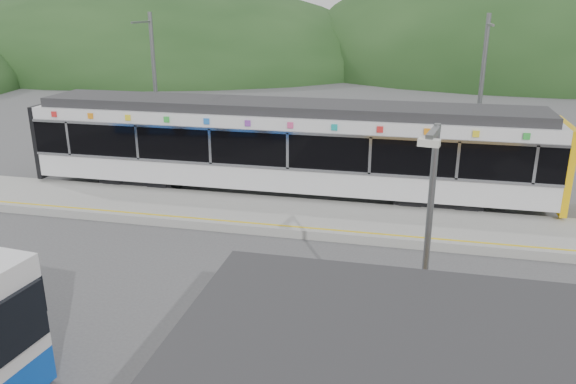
# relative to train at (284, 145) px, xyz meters

# --- Properties ---
(ground) EXTENTS (120.00, 120.00, 0.00)m
(ground) POSITION_rel_train_xyz_m (0.42, -6.00, -2.06)
(ground) COLOR #4C4C4F
(ground) RESTS_ON ground
(hills) EXTENTS (146.00, 149.00, 26.00)m
(hills) POSITION_rel_train_xyz_m (6.61, -0.71, -2.06)
(hills) COLOR #1E3D19
(hills) RESTS_ON ground
(platform) EXTENTS (26.00, 3.20, 0.30)m
(platform) POSITION_rel_train_xyz_m (0.42, -2.70, -1.91)
(platform) COLOR #9E9E99
(platform) RESTS_ON ground
(yellow_line) EXTENTS (26.00, 0.10, 0.01)m
(yellow_line) POSITION_rel_train_xyz_m (0.42, -4.00, -1.76)
(yellow_line) COLOR yellow
(yellow_line) RESTS_ON platform
(train) EXTENTS (20.44, 3.01, 3.74)m
(train) POSITION_rel_train_xyz_m (0.00, 0.00, 0.00)
(train) COLOR black
(train) RESTS_ON ground
(catenary_mast_west) EXTENTS (0.18, 1.80, 7.00)m
(catenary_mast_west) POSITION_rel_train_xyz_m (-6.58, 2.56, 1.58)
(catenary_mast_west) COLOR slate
(catenary_mast_west) RESTS_ON ground
(catenary_mast_east) EXTENTS (0.18, 1.80, 7.00)m
(catenary_mast_east) POSITION_rel_train_xyz_m (7.42, 2.56, 1.58)
(catenary_mast_east) COLOR slate
(catenary_mast_east) RESTS_ON ground
(lamp_post) EXTENTS (0.38, 0.98, 5.35)m
(lamp_post) POSITION_rel_train_xyz_m (5.32, -11.06, 1.14)
(lamp_post) COLOR slate
(lamp_post) RESTS_ON ground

